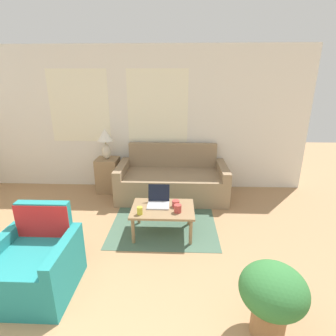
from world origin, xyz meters
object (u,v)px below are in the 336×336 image
object	(u,v)px
cup_white	(176,204)
potted_plant	(272,294)
coffee_table	(163,211)
laptop	(158,200)
table_lamp	(105,140)
couch	(172,181)
cup_yellow	(140,211)
cup_navy	(178,208)
armchair	(36,265)

from	to	relation	value
cup_white	potted_plant	xyz separation A→B (m)	(0.78, -1.52, -0.03)
coffee_table	laptop	size ratio (longest dim) A/B	2.77
potted_plant	table_lamp	bearing A→B (deg)	125.46
couch	cup_yellow	world-z (taller)	couch
cup_yellow	potted_plant	world-z (taller)	potted_plant
cup_yellow	cup_navy	bearing A→B (deg)	8.67
couch	laptop	size ratio (longest dim) A/B	6.33
cup_navy	cup_white	xyz separation A→B (m)	(-0.03, 0.16, -0.01)
armchair	potted_plant	world-z (taller)	armchair
coffee_table	cup_yellow	xyz separation A→B (m)	(-0.28, -0.18, 0.10)
table_lamp	cup_yellow	bearing A→B (deg)	-62.75
armchair	coffee_table	bearing A→B (deg)	41.18
cup_navy	armchair	bearing A→B (deg)	-146.16
table_lamp	cup_white	distance (m)	1.97
couch	laptop	bearing A→B (deg)	-97.88
coffee_table	laptop	distance (m)	0.16
couch	table_lamp	size ratio (longest dim) A/B	3.42
armchair	cup_navy	distance (m)	1.69
coffee_table	cup_yellow	bearing A→B (deg)	-146.93
table_lamp	cup_white	bearing A→B (deg)	-47.08
laptop	potted_plant	bearing A→B (deg)	-57.17
couch	cup_yellow	distance (m)	1.49
laptop	cup_yellow	size ratio (longest dim) A/B	3.00
coffee_table	laptop	bearing A→B (deg)	120.84
armchair	potted_plant	distance (m)	2.19
cup_yellow	cup_white	bearing A→B (deg)	26.99
couch	laptop	distance (m)	1.17
armchair	laptop	world-z (taller)	armchair
laptop	cup_navy	bearing A→B (deg)	-39.41
coffee_table	cup_yellow	world-z (taller)	cup_yellow
armchair	laptop	size ratio (longest dim) A/B	2.74
couch	coffee_table	size ratio (longest dim) A/B	2.28
table_lamp	coffee_table	distance (m)	1.92
couch	potted_plant	distance (m)	2.86
cup_navy	cup_white	world-z (taller)	cup_navy
table_lamp	laptop	bearing A→B (deg)	-51.60
cup_navy	cup_yellow	world-z (taller)	cup_navy
armchair	cup_white	world-z (taller)	armchair
cup_navy	potted_plant	xyz separation A→B (m)	(0.75, -1.36, -0.03)
table_lamp	potted_plant	world-z (taller)	table_lamp
laptop	cup_yellow	bearing A→B (deg)	-126.67
cup_white	cup_yellow	bearing A→B (deg)	-153.01
armchair	coffee_table	distance (m)	1.59
cup_navy	coffee_table	bearing A→B (deg)	151.31
coffee_table	potted_plant	world-z (taller)	potted_plant
table_lamp	laptop	world-z (taller)	table_lamp
couch	cup_white	xyz separation A→B (m)	(0.08, -1.21, 0.15)
table_lamp	laptop	xyz separation A→B (m)	(1.05, -1.32, -0.55)
table_lamp	coffee_table	size ratio (longest dim) A/B	0.67
coffee_table	potted_plant	size ratio (longest dim) A/B	1.28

